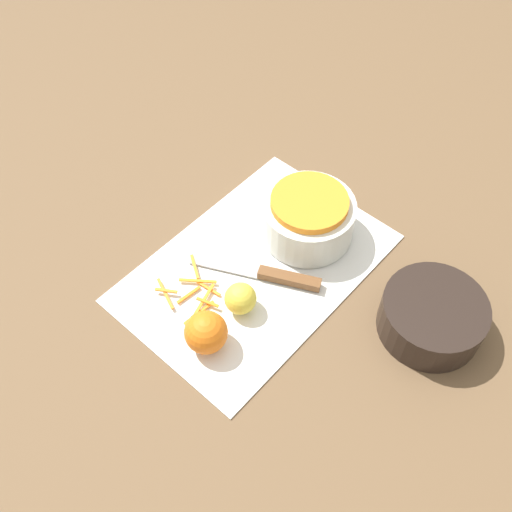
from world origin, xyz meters
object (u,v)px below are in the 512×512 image
at_px(bowl_speckled, 308,217).
at_px(bowl_dark, 432,316).
at_px(knife, 277,276).
at_px(orange_left, 206,332).
at_px(lemon, 240,298).

distance_m(bowl_speckled, bowl_dark, 0.27).
relative_size(knife, orange_left, 3.18).
bearing_deg(orange_left, knife, 179.76).
height_order(bowl_dark, knife, bowl_dark).
xyz_separation_m(bowl_speckled, knife, (0.12, 0.03, -0.04)).
xyz_separation_m(knife, lemon, (0.08, -0.01, 0.02)).
bearing_deg(lemon, orange_left, 3.94).
bearing_deg(knife, lemon, 59.53).
bearing_deg(bowl_dark, orange_left, -43.12).
xyz_separation_m(bowl_dark, orange_left, (0.26, -0.25, 0.01)).
bearing_deg(orange_left, bowl_speckled, -174.92).
bearing_deg(bowl_speckled, knife, 12.76).
distance_m(bowl_dark, lemon, 0.31).
bearing_deg(knife, orange_left, 63.77).
distance_m(bowl_speckled, knife, 0.12).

